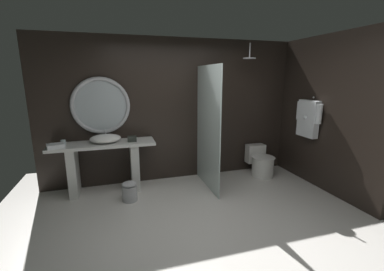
% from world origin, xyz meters
% --- Properties ---
extents(ground_plane, '(5.76, 5.76, 0.00)m').
position_xyz_m(ground_plane, '(0.00, 0.00, 0.00)').
color(ground_plane, silver).
extents(back_wall_panel, '(4.80, 0.10, 2.60)m').
position_xyz_m(back_wall_panel, '(0.00, 1.90, 1.30)').
color(back_wall_panel, black).
rests_on(back_wall_panel, ground_plane).
extents(side_wall_right, '(0.10, 2.47, 2.60)m').
position_xyz_m(side_wall_right, '(2.35, 0.76, 1.30)').
color(side_wall_right, black).
rests_on(side_wall_right, ground_plane).
extents(vanity_counter, '(1.67, 0.49, 0.85)m').
position_xyz_m(vanity_counter, '(-1.30, 1.58, 0.54)').
color(vanity_counter, silver).
rests_on(vanity_counter, ground_plane).
extents(vessel_sink, '(0.50, 0.41, 0.17)m').
position_xyz_m(vessel_sink, '(-1.26, 1.59, 0.92)').
color(vessel_sink, white).
rests_on(vessel_sink, vanity_counter).
extents(tumbler_cup, '(0.08, 0.08, 0.08)m').
position_xyz_m(tumbler_cup, '(-1.90, 1.61, 0.90)').
color(tumbler_cup, silver).
rests_on(tumbler_cup, vanity_counter).
extents(tissue_box, '(0.14, 0.12, 0.09)m').
position_xyz_m(tissue_box, '(-0.83, 1.54, 0.90)').
color(tissue_box, '#282D28').
rests_on(tissue_box, vanity_counter).
extents(round_wall_mirror, '(0.96, 0.07, 0.96)m').
position_xyz_m(round_wall_mirror, '(-1.30, 1.81, 1.44)').
color(round_wall_mirror, '#B7B7BC').
extents(shower_glass_panel, '(0.02, 1.11, 2.11)m').
position_xyz_m(shower_glass_panel, '(0.43, 1.29, 1.05)').
color(shower_glass_panel, silver).
rests_on(shower_glass_panel, ground_plane).
extents(rain_shower_head, '(0.23, 0.23, 0.27)m').
position_xyz_m(rain_shower_head, '(1.29, 1.51, 2.25)').
color(rain_shower_head, '#B7B7BC').
extents(hanging_bathrobe, '(0.20, 0.58, 0.72)m').
position_xyz_m(hanging_bathrobe, '(2.21, 0.97, 1.21)').
color(hanging_bathrobe, '#B7B7BC').
extents(toilet, '(0.44, 0.64, 0.57)m').
position_xyz_m(toilet, '(1.63, 1.49, 0.25)').
color(toilet, white).
rests_on(toilet, ground_plane).
extents(waste_bin, '(0.23, 0.23, 0.31)m').
position_xyz_m(waste_bin, '(-0.94, 1.10, 0.16)').
color(waste_bin, '#B7B7BC').
rests_on(waste_bin, ground_plane).
extents(folded_hand_towel, '(0.29, 0.25, 0.07)m').
position_xyz_m(folded_hand_towel, '(-1.97, 1.44, 0.89)').
color(folded_hand_towel, white).
rests_on(folded_hand_towel, vanity_counter).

